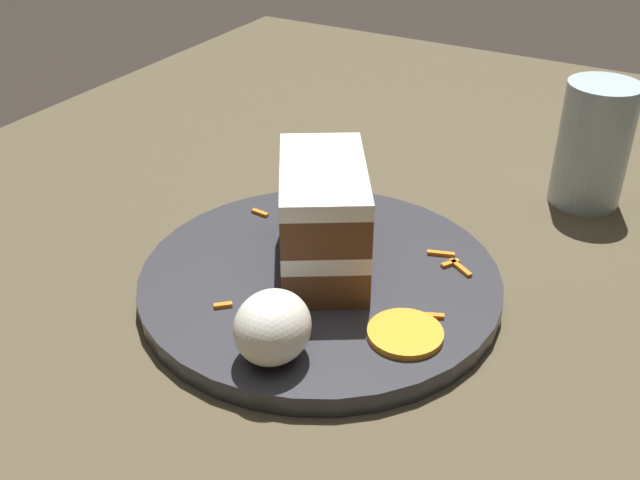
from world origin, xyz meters
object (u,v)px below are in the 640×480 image
at_px(cake_slice, 322,218).
at_px(cream_dollop, 272,327).
at_px(drinking_glass, 592,153).
at_px(orange_garnish, 405,334).
at_px(plate, 320,281).

relative_size(cake_slice, cream_dollop, 2.51).
bearing_deg(cake_slice, cream_dollop, 71.79).
bearing_deg(cake_slice, drinking_glass, -153.30).
height_order(cake_slice, drinking_glass, drinking_glass).
distance_m(orange_garnish, drinking_glass, 0.29).
bearing_deg(orange_garnish, plate, 66.37).
bearing_deg(cake_slice, plate, 81.86).
xyz_separation_m(cake_slice, cream_dollop, (-0.11, -0.03, -0.02)).
xyz_separation_m(cream_dollop, drinking_glass, (0.34, -0.12, 0.01)).
relative_size(plate, cream_dollop, 5.11).
distance_m(plate, cream_dollop, 0.11).
distance_m(plate, cake_slice, 0.05).
height_order(plate, cream_dollop, cream_dollop).
bearing_deg(cake_slice, orange_garnish, 120.76).
distance_m(cake_slice, cream_dollop, 0.11).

